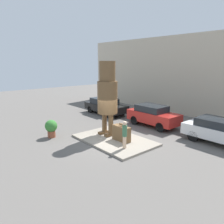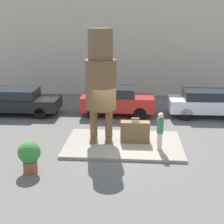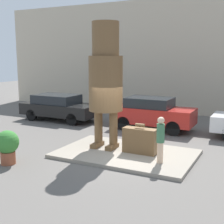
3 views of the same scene
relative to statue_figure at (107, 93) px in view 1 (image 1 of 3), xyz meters
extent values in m
plane|color=#605B56|center=(0.98, -0.26, -2.90)|extent=(60.00, 60.00, 0.00)
cube|color=gray|center=(0.98, -0.26, -2.84)|extent=(4.96, 3.19, 0.12)
cube|color=beige|center=(0.98, 9.36, 0.71)|extent=(28.00, 0.60, 7.22)
cube|color=brown|center=(-0.33, -0.11, -2.70)|extent=(0.25, 0.73, 0.16)
cube|color=brown|center=(0.33, -0.11, -2.70)|extent=(0.25, 0.73, 0.16)
cylinder|color=brown|center=(-0.33, 0.00, -1.98)|extent=(0.32, 0.32, 1.29)
cylinder|color=brown|center=(0.33, 0.00, -1.98)|extent=(0.32, 0.32, 1.29)
cylinder|color=brown|center=(0.00, 0.00, -0.30)|extent=(1.29, 1.29, 2.07)
cylinder|color=brown|center=(0.00, 0.00, 1.35)|extent=(1.01, 1.01, 1.24)
cube|color=brown|center=(1.47, -0.12, -2.32)|extent=(1.24, 0.43, 0.93)
cylinder|color=brown|center=(1.47, -0.12, -1.74)|extent=(0.34, 0.13, 0.13)
cylinder|color=beige|center=(2.47, -0.81, -2.43)|extent=(0.20, 0.20, 0.70)
cylinder|color=#3D704C|center=(2.47, -0.81, -1.77)|extent=(0.26, 0.26, 0.62)
sphere|color=beige|center=(2.47, -0.81, -1.35)|extent=(0.23, 0.23, 0.23)
cube|color=black|center=(-5.07, 3.94, -2.25)|extent=(4.47, 1.85, 0.65)
cube|color=#1E2328|center=(-5.29, 3.94, -1.68)|extent=(2.46, 1.67, 0.50)
cylinder|color=black|center=(-3.68, 4.77, -2.58)|extent=(0.66, 0.18, 0.66)
cylinder|color=black|center=(-3.68, 3.10, -2.58)|extent=(0.66, 0.18, 0.66)
cylinder|color=black|center=(-6.45, 4.77, -2.58)|extent=(0.66, 0.18, 0.66)
cylinder|color=black|center=(-6.45, 3.10, -2.58)|extent=(0.66, 0.18, 0.66)
cube|color=#B2231E|center=(0.47, 4.14, -2.17)|extent=(4.03, 1.73, 0.78)
cube|color=#1E2328|center=(0.26, 4.14, -1.54)|extent=(2.22, 1.56, 0.48)
cylinder|color=black|center=(1.72, 4.92, -2.56)|extent=(0.69, 0.18, 0.69)
cylinder|color=black|center=(1.72, 3.36, -2.56)|extent=(0.69, 0.18, 0.69)
cylinder|color=black|center=(-0.78, 4.92, -2.56)|extent=(0.69, 0.18, 0.69)
cylinder|color=black|center=(-0.78, 3.36, -2.56)|extent=(0.69, 0.18, 0.69)
cube|color=silver|center=(5.57, 4.23, -2.22)|extent=(4.47, 1.77, 0.69)
cube|color=#1E2328|center=(5.35, 4.23, -1.64)|extent=(2.46, 1.59, 0.47)
cylinder|color=black|center=(4.18, 5.02, -2.56)|extent=(0.69, 0.18, 0.69)
cylinder|color=black|center=(4.18, 3.43, -2.56)|extent=(0.69, 0.18, 0.69)
cylinder|color=brown|center=(-2.21, -2.93, -2.69)|extent=(0.50, 0.50, 0.43)
sphere|color=#387F33|center=(-2.21, -2.93, -2.14)|extent=(0.79, 0.79, 0.79)
camera|label=1|loc=(10.68, -8.74, 1.89)|focal=35.00mm
camera|label=2|loc=(1.41, -12.69, 2.32)|focal=50.00mm
camera|label=3|loc=(5.53, -10.38, 0.69)|focal=50.00mm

